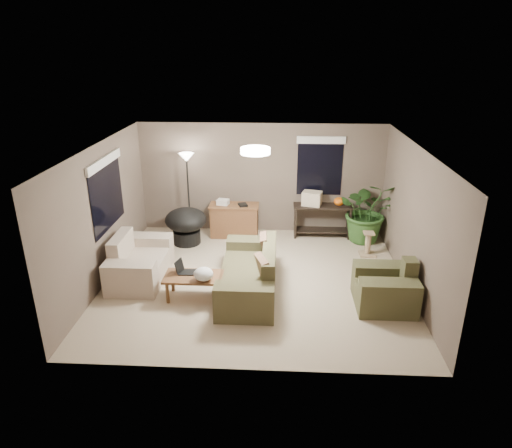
# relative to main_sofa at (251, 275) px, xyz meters

# --- Properties ---
(room_shell) EXTENTS (5.50, 5.50, 5.50)m
(room_shell) POSITION_rel_main_sofa_xyz_m (0.06, 0.36, 0.96)
(room_shell) COLOR #C0AB8F
(room_shell) RESTS_ON ground
(main_sofa) EXTENTS (0.95, 2.20, 0.85)m
(main_sofa) POSITION_rel_main_sofa_xyz_m (0.00, 0.00, 0.00)
(main_sofa) COLOR #4C492E
(main_sofa) RESTS_ON ground
(throw_pillows) EXTENTS (0.37, 1.38, 0.47)m
(throw_pillows) POSITION_rel_main_sofa_xyz_m (0.26, -0.00, 0.36)
(throw_pillows) COLOR #8C7251
(throw_pillows) RESTS_ON main_sofa
(loveseat) EXTENTS (0.90, 1.60, 0.85)m
(loveseat) POSITION_rel_main_sofa_xyz_m (-2.11, 0.37, 0.00)
(loveseat) COLOR beige
(loveseat) RESTS_ON ground
(armchair) EXTENTS (0.95, 1.00, 0.85)m
(armchair) POSITION_rel_main_sofa_xyz_m (2.27, -0.36, 0.00)
(armchair) COLOR #4C4B2D
(armchair) RESTS_ON ground
(coffee_table) EXTENTS (1.00, 0.55, 0.42)m
(coffee_table) POSITION_rel_main_sofa_xyz_m (-0.96, -0.30, 0.06)
(coffee_table) COLOR brown
(coffee_table) RESTS_ON ground
(laptop) EXTENTS (0.39, 0.24, 0.24)m
(laptop) POSITION_rel_main_sofa_xyz_m (-1.13, -0.20, 0.19)
(laptop) COLOR black
(laptop) RESTS_ON coffee_table
(plastic_bag) EXTENTS (0.39, 0.37, 0.23)m
(plastic_bag) POSITION_rel_main_sofa_xyz_m (-0.76, -0.45, 0.24)
(plastic_bag) COLOR white
(plastic_bag) RESTS_ON coffee_table
(desk) EXTENTS (1.10, 0.50, 0.75)m
(desk) POSITION_rel_main_sofa_xyz_m (-0.53, 2.46, 0.08)
(desk) COLOR brown
(desk) RESTS_ON ground
(desk_papers) EXTENTS (0.72, 0.31, 0.12)m
(desk_papers) POSITION_rel_main_sofa_xyz_m (-0.69, 2.45, 0.51)
(desk_papers) COLOR silver
(desk_papers) RESTS_ON desk
(console_table) EXTENTS (1.30, 0.40, 0.75)m
(console_table) POSITION_rel_main_sofa_xyz_m (1.45, 2.54, 0.14)
(console_table) COLOR black
(console_table) RESTS_ON ground
(pumpkin) EXTENTS (0.28, 0.28, 0.19)m
(pumpkin) POSITION_rel_main_sofa_xyz_m (1.80, 2.54, 0.55)
(pumpkin) COLOR orange
(pumpkin) RESTS_ON console_table
(cardboard_box) EXTENTS (0.48, 0.41, 0.31)m
(cardboard_box) POSITION_rel_main_sofa_xyz_m (1.20, 2.54, 0.61)
(cardboard_box) COLOR beige
(cardboard_box) RESTS_ON console_table
(papasan_chair) EXTENTS (0.93, 0.93, 0.80)m
(papasan_chair) POSITION_rel_main_sofa_xyz_m (-1.54, 2.00, 0.17)
(papasan_chair) COLOR black
(papasan_chair) RESTS_ON ground
(floor_lamp) EXTENTS (0.32, 0.32, 1.91)m
(floor_lamp) POSITION_rel_main_sofa_xyz_m (-1.54, 2.44, 1.30)
(floor_lamp) COLOR black
(floor_lamp) RESTS_ON ground
(ceiling_fixture) EXTENTS (0.50, 0.50, 0.10)m
(ceiling_fixture) POSITION_rel_main_sofa_xyz_m (0.06, 0.36, 2.15)
(ceiling_fixture) COLOR white
(ceiling_fixture) RESTS_ON room_shell
(houseplant) EXTENTS (1.27, 1.41, 1.10)m
(houseplant) POSITION_rel_main_sofa_xyz_m (2.41, 2.35, 0.26)
(houseplant) COLOR #2D5923
(houseplant) RESTS_ON ground
(cat_scratching_post) EXTENTS (0.32, 0.32, 0.50)m
(cat_scratching_post) POSITION_rel_main_sofa_xyz_m (2.33, 1.60, -0.08)
(cat_scratching_post) COLOR tan
(cat_scratching_post) RESTS_ON ground
(window_left) EXTENTS (0.05, 1.56, 1.33)m
(window_left) POSITION_rel_main_sofa_xyz_m (-2.66, 0.66, 1.49)
(window_left) COLOR black
(window_left) RESTS_ON room_shell
(window_back) EXTENTS (1.06, 0.05, 1.33)m
(window_back) POSITION_rel_main_sofa_xyz_m (1.36, 2.84, 1.49)
(window_back) COLOR black
(window_back) RESTS_ON room_shell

